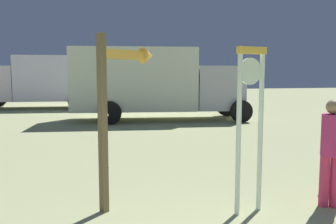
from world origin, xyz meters
The scene contains 6 objects.
standing_clock centered at (1.06, 2.73, 1.43)m, with size 0.47×0.19×2.36m.
arrow_sign centered at (-0.70, 3.37, 1.71)m, with size 0.96×0.75×2.55m.
person_near_clock centered at (2.34, 2.66, 0.90)m, with size 0.31×0.31×1.61m.
backpack centered at (2.83, 3.23, 0.23)m, with size 0.33×0.21×0.47m.
box_truck_near centered at (1.44, 12.98, 1.63)m, with size 7.48×3.12×3.01m.
box_truck_far centered at (-3.38, 19.37, 1.61)m, with size 6.83×3.06×2.94m.
Camera 1 is at (-1.14, -1.90, 2.00)m, focal length 38.22 mm.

